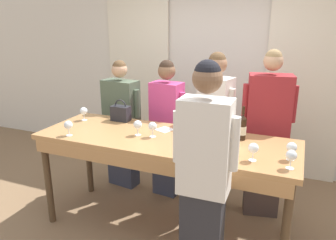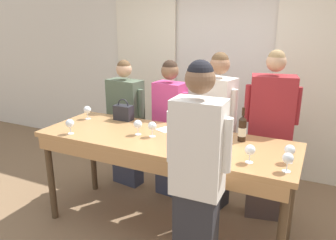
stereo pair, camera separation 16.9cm
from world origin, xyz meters
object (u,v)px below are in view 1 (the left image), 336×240
Objects in this scene: wine_glass_back_mid at (153,127)px; guest_pink_top at (167,127)px; wine_glass_center_left at (68,125)px; guest_cream_sweater at (214,128)px; wine_glass_front_mid at (292,148)px; wine_glass_center_right at (212,121)px; wine_glass_front_left at (138,125)px; wine_glass_front_right at (220,149)px; guest_striped_shirt at (266,135)px; tasting_bar at (164,148)px; wine_glass_near_host at (291,156)px; wine_glass_back_right at (253,148)px; wine_bottle at (242,127)px; wine_glass_back_left at (189,135)px; guest_olive_jacket at (122,124)px; handbag at (121,113)px; wine_glass_by_bottle at (84,111)px; wine_glass_center_mid at (198,120)px; host_pouring at (204,181)px.

guest_pink_top is (-0.15, 0.72, -0.25)m from wine_glass_back_mid.
wine_glass_center_left is 1.56m from guest_cream_sweater.
guest_pink_top is (-1.41, 0.78, -0.25)m from wine_glass_front_mid.
wine_glass_front_left is at bearing -147.66° from wine_glass_center_right.
guest_striped_shirt is at bearing 76.05° from wine_glass_front_right.
wine_glass_center_right is at bearing 109.49° from wine_glass_front_right.
wine_glass_center_left is 1.20m from guest_pink_top.
wine_glass_front_mid is 0.58m from wine_glass_front_right.
wine_glass_near_host reaches higher than tasting_bar.
wine_glass_front_right is 0.27m from wine_glass_back_right.
wine_bottle is 2.16× the size of wine_glass_back_right.
wine_glass_front_mid and wine_glass_back_mid have the same top height.
wine_glass_back_left is 0.09× the size of guest_olive_jacket.
guest_pink_top is (0.40, 0.38, -0.24)m from handbag.
wine_glass_by_bottle is (-1.74, -0.06, -0.02)m from wine_bottle.
tasting_bar is 0.78m from guest_cream_sweater.
wine_glass_front_mid is 0.89m from wine_glass_center_right.
tasting_bar is at bearing -133.65° from wine_glass_center_right.
wine_glass_back_right is 0.08× the size of guest_striped_shirt.
wine_glass_center_left is at bearing -149.76° from wine_glass_center_mid.
wine_glass_back_right is at bearing 26.12° from wine_glass_front_right.
wine_glass_back_left is 0.40m from wine_glass_back_mid.
wine_glass_front_left and wine_glass_by_bottle have the same top height.
wine_glass_front_left is 1.00× the size of wine_glass_front_right.
guest_pink_top is 0.90× the size of host_pouring.
wine_glass_front_mid is 1.00× the size of wine_glass_back_mid.
wine_glass_center_right and wine_glass_by_bottle have the same top height.
wine_glass_front_right is at bearing -18.78° from wine_glass_front_left.
wine_glass_back_right is at bearing -11.16° from wine_glass_back_mid.
wine_glass_front_mid is 2.03m from wine_glass_center_left.
wine_glass_by_bottle is (-1.67, 0.51, 0.00)m from wine_glass_front_right.
wine_glass_center_right is at bearing 9.48° from wine_glass_center_mid.
wine_glass_near_host is 0.69m from host_pouring.
wine_glass_by_bottle is (-2.19, 0.25, 0.00)m from wine_glass_front_mid.
guest_olive_jacket is (-0.00, 1.00, -0.29)m from wine_glass_center_left.
wine_glass_center_left is 2.03m from wine_glass_near_host.
host_pouring reaches higher than wine_glass_center_right.
wine_glass_center_left is at bearing -109.29° from handbag.
host_pouring reaches higher than wine_glass_back_mid.
wine_glass_center_mid is at bearing 147.03° from wine_glass_near_host.
wine_glass_front_mid is 1.00× the size of wine_glass_center_left.
host_pouring is (0.69, -0.60, -0.15)m from wine_glass_back_mid.
handbag is 0.60m from guest_pink_top.
wine_glass_by_bottle is (-0.94, 0.20, 0.00)m from wine_glass_back_mid.
wine_bottle is 2.16× the size of wine_glass_front_right.
wine_glass_front_mid is 0.17m from wine_glass_near_host.
host_pouring reaches higher than wine_glass_center_mid.
handbag is (-1.35, 0.09, -0.03)m from wine_bottle.
guest_striped_shirt is (0.65, 0.35, -0.19)m from wine_glass_center_mid.
wine_glass_by_bottle is at bearing -172.37° from wine_glass_center_mid.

